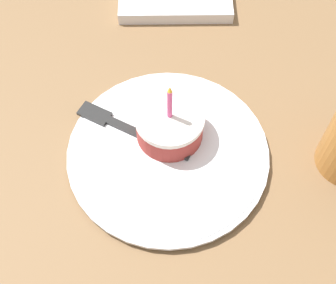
# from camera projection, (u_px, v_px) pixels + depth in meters

# --- Properties ---
(ground_plane) EXTENTS (2.40, 2.40, 0.04)m
(ground_plane) POSITION_uv_depth(u_px,v_px,m) (179.00, 147.00, 0.67)
(ground_plane) COLOR brown
(ground_plane) RESTS_ON ground
(plate) EXTENTS (0.27, 0.27, 0.01)m
(plate) POSITION_uv_depth(u_px,v_px,m) (168.00, 153.00, 0.63)
(plate) COLOR silver
(plate) RESTS_ON ground_plane
(cake_slice) EXTENTS (0.09, 0.09, 0.10)m
(cake_slice) POSITION_uv_depth(u_px,v_px,m) (170.00, 128.00, 0.62)
(cake_slice) COLOR #99332D
(cake_slice) RESTS_ON plate
(fork) EXTENTS (0.10, 0.16, 0.00)m
(fork) POSITION_uv_depth(u_px,v_px,m) (125.00, 128.00, 0.64)
(fork) COLOR #262626
(fork) RESTS_ON plate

